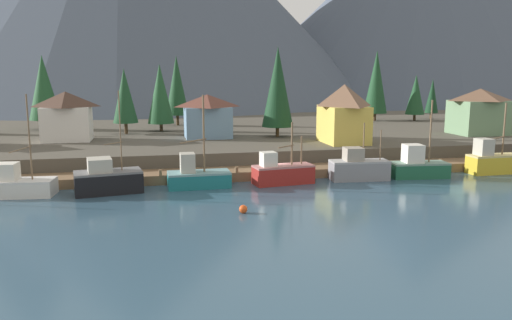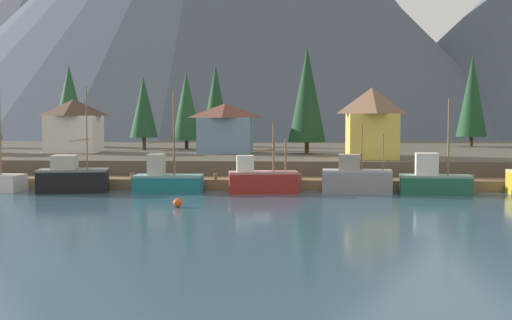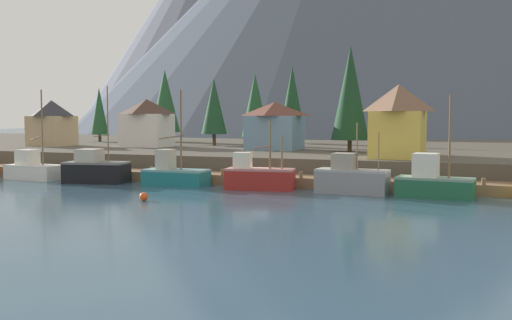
# 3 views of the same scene
# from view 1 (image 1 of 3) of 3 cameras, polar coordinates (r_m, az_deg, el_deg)

# --- Properties ---
(ground_plane) EXTENTS (400.00, 400.00, 1.00)m
(ground_plane) POSITION_cam_1_polar(r_m,az_deg,el_deg) (73.81, -1.72, 0.49)
(ground_plane) COLOR #335166
(dock) EXTENTS (80.00, 4.00, 1.60)m
(dock) POSITION_cam_1_polar(r_m,az_deg,el_deg) (56.27, 1.51, -1.41)
(dock) COLOR brown
(dock) RESTS_ON ground_plane
(shoreline_bank) EXTENTS (400.00, 56.00, 2.50)m
(shoreline_bank) POSITION_cam_1_polar(r_m,az_deg,el_deg) (85.29, -3.15, 2.93)
(shoreline_bank) COLOR #4C473D
(shoreline_bank) RESTS_ON ground_plane
(mountain_east_peak) EXTENTS (87.69, 87.69, 59.13)m
(mountain_east_peak) POSITION_cam_1_polar(r_m,az_deg,el_deg) (198.79, -2.86, 15.03)
(mountain_east_peak) COLOR #4C566B
(mountain_east_peak) RESTS_ON ground_plane
(mountain_far_ridge) EXTENTS (169.11, 169.11, 80.26)m
(mountain_far_ridge) POSITION_cam_1_polar(r_m,az_deg,el_deg) (225.41, 18.92, 16.61)
(mountain_far_ridge) COLOR #475160
(mountain_far_ridge) RESTS_ON ground_plane
(fishing_boat_white) EXTENTS (6.50, 3.46, 9.55)m
(fishing_boat_white) POSITION_cam_1_polar(r_m,az_deg,el_deg) (52.41, -25.34, -2.55)
(fishing_boat_white) COLOR silver
(fishing_boat_white) RESTS_ON ground_plane
(fishing_boat_black) EXTENTS (6.68, 4.08, 9.80)m
(fishing_boat_black) POSITION_cam_1_polar(r_m,az_deg,el_deg) (50.68, -16.47, -2.11)
(fishing_boat_black) COLOR black
(fishing_boat_black) RESTS_ON ground_plane
(fishing_boat_teal) EXTENTS (6.29, 2.92, 9.32)m
(fishing_boat_teal) POSITION_cam_1_polar(r_m,az_deg,el_deg) (51.35, -6.64, -1.87)
(fishing_boat_teal) COLOR #196B70
(fishing_boat_teal) RESTS_ON ground_plane
(fishing_boat_red) EXTENTS (6.52, 3.19, 6.43)m
(fishing_boat_red) POSITION_cam_1_polar(r_m,az_deg,el_deg) (52.70, 2.95, -1.43)
(fishing_boat_red) COLOR maroon
(fishing_boat_red) RESTS_ON ground_plane
(fishing_boat_grey) EXTENTS (6.41, 2.85, 6.21)m
(fishing_boat_grey) POSITION_cam_1_polar(r_m,az_deg,el_deg) (55.65, 11.50, -0.87)
(fishing_boat_grey) COLOR gray
(fishing_boat_grey) RESTS_ON ground_plane
(fishing_boat_green) EXTENTS (6.47, 3.15, 8.55)m
(fishing_boat_green) POSITION_cam_1_polar(r_m,az_deg,el_deg) (58.61, 17.82, -0.65)
(fishing_boat_green) COLOR #1E5B3D
(fishing_boat_green) RESTS_ON ground_plane
(fishing_boat_yellow) EXTENTS (6.31, 2.41, 8.11)m
(fishing_boat_yellow) POSITION_cam_1_polar(r_m,az_deg,el_deg) (64.22, 25.24, -0.12)
(fishing_boat_yellow) COLOR gold
(fishing_boat_yellow) RESTS_ON ground_plane
(house_blue) EXTENTS (6.63, 5.88, 6.02)m
(house_blue) POSITION_cam_1_polar(r_m,az_deg,el_deg) (71.08, -5.50, 5.02)
(house_blue) COLOR #6689A8
(house_blue) RESTS_ON shoreline_bank
(house_yellow) EXTENTS (5.31, 7.16, 7.54)m
(house_yellow) POSITION_cam_1_polar(r_m,az_deg,el_deg) (66.11, 9.90, 5.25)
(house_yellow) COLOR gold
(house_yellow) RESTS_ON shoreline_bank
(house_white) EXTENTS (6.41, 5.27, 6.55)m
(house_white) POSITION_cam_1_polar(r_m,az_deg,el_deg) (71.77, -20.64, 4.71)
(house_white) COLOR silver
(house_white) RESTS_ON shoreline_bank
(house_green) EXTENTS (7.61, 6.29, 6.71)m
(house_green) POSITION_cam_1_polar(r_m,az_deg,el_deg) (81.54, 23.93, 5.09)
(house_green) COLOR #6B8E66
(house_green) RESTS_ON shoreline_bank
(conifer_near_left) EXTENTS (2.58, 2.58, 7.82)m
(conifer_near_left) POSITION_cam_1_polar(r_m,az_deg,el_deg) (105.45, 19.30, 6.84)
(conifer_near_left) COLOR #4C3823
(conifer_near_left) RESTS_ON shoreline_bank
(conifer_near_right) EXTENTS (3.59, 3.59, 8.63)m
(conifer_near_right) POSITION_cam_1_polar(r_m,az_deg,el_deg) (101.10, 17.60, 7.05)
(conifer_near_right) COLOR #4C3823
(conifer_near_right) RESTS_ON shoreline_bank
(conifer_mid_left) EXTENTS (3.66, 3.66, 9.64)m
(conifer_mid_left) POSITION_cam_1_polar(r_m,az_deg,el_deg) (77.15, -14.63, 7.04)
(conifer_mid_left) COLOR #4C3823
(conifer_mid_left) RESTS_ON shoreline_bank
(conifer_mid_right) EXTENTS (4.46, 4.46, 12.63)m
(conifer_mid_right) POSITION_cam_1_polar(r_m,az_deg,el_deg) (71.59, 2.47, 8.26)
(conifer_mid_right) COLOR #4C3823
(conifer_mid_right) RESTS_ON shoreline_bank
(conifer_back_right) EXTENTS (4.39, 4.39, 13.15)m
(conifer_back_right) POSITION_cam_1_polar(r_m,az_deg,el_deg) (98.40, 13.43, 8.58)
(conifer_back_right) COLOR #4C3823
(conifer_back_right) RESTS_ON shoreline_bank
(conifer_centre) EXTENTS (4.89, 4.89, 11.77)m
(conifer_centre) POSITION_cam_1_polar(r_m,az_deg,el_deg) (87.38, -22.90, 7.55)
(conifer_centre) COLOR #4C3823
(conifer_centre) RESTS_ON shoreline_bank
(conifer_far_left) EXTENTS (4.08, 4.08, 10.37)m
(conifer_far_left) POSITION_cam_1_polar(r_m,az_deg,el_deg) (79.95, -10.79, 7.37)
(conifer_far_left) COLOR #4C3823
(conifer_far_left) RESTS_ON shoreline_bank
(conifer_far_right) EXTENTS (3.95, 3.95, 11.91)m
(conifer_far_right) POSITION_cam_1_polar(r_m,az_deg,el_deg) (88.33, -8.95, 8.33)
(conifer_far_right) COLOR #4C3823
(conifer_far_right) RESTS_ON shoreline_bank
(channel_buoy) EXTENTS (0.70, 0.70, 0.70)m
(channel_buoy) POSITION_cam_1_polar(r_m,az_deg,el_deg) (41.83, -1.45, -5.57)
(channel_buoy) COLOR #E04C19
(channel_buoy) RESTS_ON ground_plane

